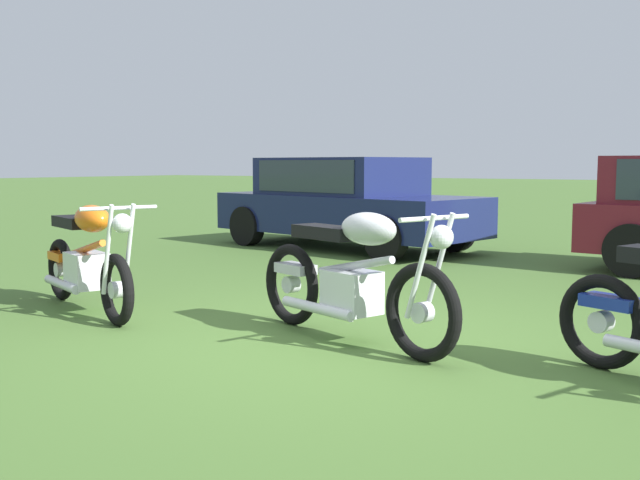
% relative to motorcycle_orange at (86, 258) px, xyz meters
% --- Properties ---
extents(ground_plane, '(120.00, 120.00, 0.00)m').
position_rel_motorcycle_orange_xyz_m(ground_plane, '(2.47, 0.21, -0.49)').
color(ground_plane, '#476B2D').
extents(motorcycle_orange, '(1.97, 0.99, 1.02)m').
position_rel_motorcycle_orange_xyz_m(motorcycle_orange, '(0.00, 0.00, 0.00)').
color(motorcycle_orange, black).
rests_on(motorcycle_orange, ground).
extents(motorcycle_silver, '(2.09, 0.95, 1.02)m').
position_rel_motorcycle_orange_xyz_m(motorcycle_silver, '(2.57, 0.34, 0.00)').
color(motorcycle_silver, black).
rests_on(motorcycle_silver, ground).
extents(car_navy, '(4.60, 2.57, 1.43)m').
position_rel_motorcycle_orange_xyz_m(car_navy, '(-0.75, 5.66, 0.31)').
color(car_navy, '#161E4C').
rests_on(car_navy, ground).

